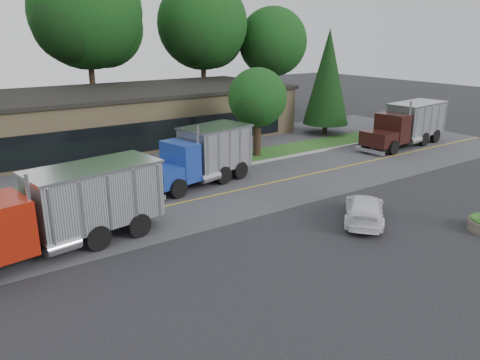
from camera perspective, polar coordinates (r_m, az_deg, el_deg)
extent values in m
plane|color=#323237|center=(18.52, 4.94, -11.02)|extent=(140.00, 140.00, 0.00)
cube|color=#4D4D51|center=(25.46, -8.02, -2.97)|extent=(60.00, 8.00, 0.02)
cube|color=gold|center=(25.46, -8.02, -2.97)|extent=(60.00, 0.12, 0.01)
cube|color=#9E9E99|center=(29.09, -11.77, -0.56)|extent=(60.00, 0.30, 0.12)
cube|color=#2F5B1F|center=(30.69, -13.10, 0.30)|extent=(60.00, 3.40, 0.03)
cube|color=#4D4D51|center=(35.23, -16.15, 2.27)|extent=(60.00, 7.00, 0.02)
cube|color=#A08862|center=(41.01, -16.50, 7.18)|extent=(32.00, 12.00, 4.00)
cylinder|color=#382619|center=(49.03, -17.40, 9.71)|extent=(0.56, 0.56, 5.74)
sphere|color=#0F3811|center=(48.71, -18.27, 18.82)|extent=(10.50, 10.50, 10.50)
sphere|color=#0F3811|center=(50.53, -16.35, 17.40)|extent=(7.88, 7.88, 7.88)
sphere|color=black|center=(47.27, -19.77, 17.54)|extent=(7.22, 7.22, 7.22)
cylinder|color=#382619|center=(52.98, -4.41, 10.70)|extent=(0.56, 0.56, 5.26)
sphere|color=#0F3811|center=(52.63, -4.60, 18.45)|extent=(9.62, 9.62, 9.62)
sphere|color=#0F3811|center=(54.58, -3.52, 17.17)|extent=(7.22, 7.22, 7.22)
sphere|color=black|center=(51.09, -5.57, 17.44)|extent=(6.62, 6.62, 6.62)
cylinder|color=#382619|center=(55.89, 3.88, 10.54)|extent=(0.56, 0.56, 4.25)
sphere|color=#0F3811|center=(55.49, 4.00, 16.46)|extent=(7.77, 7.77, 7.77)
sphere|color=#0F3811|center=(57.19, 4.54, 15.50)|extent=(5.83, 5.83, 5.83)
sphere|color=black|center=(54.19, 3.44, 15.68)|extent=(5.34, 5.34, 5.34)
cylinder|color=#382619|center=(43.90, 10.30, 6.26)|extent=(0.44, 0.44, 1.00)
cone|color=black|center=(43.26, 10.64, 12.25)|extent=(4.09, 4.09, 8.36)
cylinder|color=#382619|center=(35.11, 2.09, 4.87)|extent=(0.56, 0.56, 2.35)
sphere|color=#0F3811|center=(34.55, 2.15, 10.04)|extent=(4.29, 4.29, 4.29)
sphere|color=#0F3811|center=(35.53, 2.67, 9.36)|extent=(3.22, 3.22, 3.22)
sphere|color=black|center=(33.89, 1.63, 9.21)|extent=(2.95, 2.95, 2.95)
cube|color=black|center=(21.37, -20.71, -6.43)|extent=(9.19, 2.39, 0.28)
cube|color=#9B1A0B|center=(20.32, -26.71, -4.93)|extent=(1.94, 2.61, 2.20)
cube|color=silver|center=(21.45, -17.25, -1.82)|extent=(5.79, 3.31, 2.50)
cube|color=silver|center=(21.07, -17.56, 1.52)|extent=(5.96, 3.48, 0.12)
cylinder|color=black|center=(23.08, -17.34, -4.31)|extent=(1.14, 0.51, 1.10)
cylinder|color=black|center=(21.16, -14.52, -6.06)|extent=(1.14, 0.51, 1.10)
cube|color=black|center=(28.79, -4.70, 0.76)|extent=(6.83, 2.37, 0.28)
cube|color=#1B3897|center=(26.85, -9.40, 0.56)|extent=(2.06, 2.58, 1.10)
cube|color=#1B3897|center=(27.47, -7.27, 2.35)|extent=(1.65, 2.59, 2.20)
cube|color=black|center=(27.06, -8.14, 2.95)|extent=(0.49, 2.07, 0.90)
cube|color=silver|center=(29.18, -3.05, 3.97)|extent=(4.48, 3.28, 2.50)
cube|color=silver|center=(28.90, -3.09, 6.47)|extent=(4.65, 3.46, 0.12)
cylinder|color=black|center=(27.98, -10.54, 0.02)|extent=(1.15, 0.57, 1.10)
cylinder|color=black|center=(26.23, -7.56, -1.02)|extent=(1.15, 0.57, 1.10)
cylinder|color=black|center=(30.55, -4.09, 1.76)|extent=(1.15, 0.57, 1.10)
cylinder|color=black|center=(28.96, -1.01, 0.91)|extent=(1.15, 0.57, 1.10)
cube|color=black|center=(40.81, 19.44, 4.80)|extent=(8.75, 1.96, 0.28)
cube|color=black|center=(37.51, 16.61, 4.89)|extent=(2.32, 2.52, 1.10)
cube|color=black|center=(38.82, 18.06, 6.07)|extent=(1.77, 2.55, 2.20)
cube|color=black|center=(38.19, 17.59, 6.55)|extent=(0.29, 2.09, 0.90)
cube|color=silver|center=(41.85, 20.69, 6.99)|extent=(5.44, 3.06, 2.50)
cube|color=silver|center=(41.66, 20.89, 8.75)|extent=(5.61, 3.23, 0.12)
cylinder|color=black|center=(38.39, 15.26, 4.44)|extent=(1.13, 0.47, 1.10)
cylinder|color=black|center=(37.20, 18.18, 3.77)|extent=(1.13, 0.47, 1.10)
cylinder|color=black|center=(42.98, 19.40, 5.40)|extent=(1.13, 0.47, 1.10)
cylinder|color=black|center=(41.92, 22.10, 4.83)|extent=(1.13, 0.47, 1.10)
imported|color=white|center=(23.59, 14.92, -3.41)|extent=(4.55, 4.30, 1.29)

